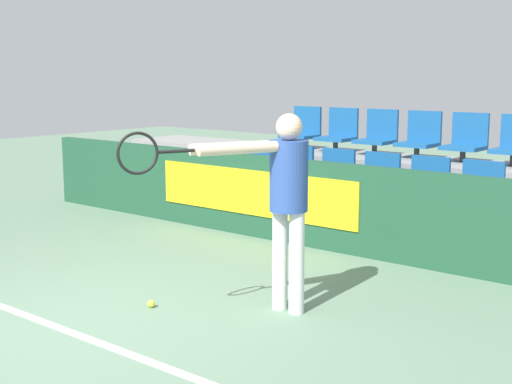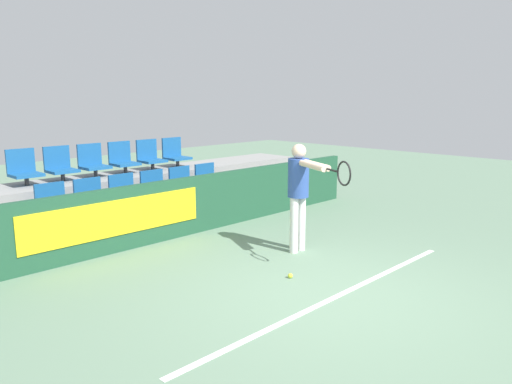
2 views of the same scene
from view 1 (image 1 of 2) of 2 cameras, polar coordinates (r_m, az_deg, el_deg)
The scene contains 18 objects.
ground_plane at distance 5.92m, azimuth -14.17°, elevation -10.55°, with size 30.00×30.00×0.00m, color slate.
court_baseline at distance 5.87m, azimuth -14.80°, elevation -10.69°, with size 5.07×0.08×0.01m.
barrier_wall at distance 8.19m, azimuth 4.97°, elevation -1.02°, with size 9.55×0.14×1.01m.
bleacher_tier_front at distance 8.74m, azimuth 7.37°, elevation -2.24°, with size 9.15×1.08×0.45m.
bleacher_tier_middle at distance 9.62m, azimuth 10.81°, elevation 0.11°, with size 9.15×1.08×0.90m.
stadium_chair_0 at distance 9.66m, azimuth -0.00°, elevation 1.93°, with size 0.47×0.43×0.61m.
stadium_chair_1 at distance 9.28m, azimuth 2.98°, elevation 1.60°, with size 0.47×0.43×0.61m.
stadium_chair_2 at distance 8.93m, azimuth 6.20°, elevation 1.24°, with size 0.47×0.43×0.61m.
stadium_chair_3 at distance 8.61m, azimuth 9.67°, elevation 0.84°, with size 0.47×0.43×0.61m.
stadium_chair_4 at distance 8.33m, azimuth 13.39°, elevation 0.42°, with size 0.47×0.43×0.61m.
stadium_chair_5 at distance 8.08m, azimuth 17.36°, elevation -0.04°, with size 0.47×0.43×0.61m.
stadium_chair_6 at distance 10.47m, azimuth 3.76°, elevation 4.98°, with size 0.47×0.43×0.61m.
stadium_chair_7 at distance 10.12m, azimuth 6.64°, elevation 4.77°, with size 0.47×0.43×0.61m.
stadium_chair_8 at distance 9.80m, azimuth 9.72°, elevation 4.54°, with size 0.47×0.43×0.61m.
stadium_chair_9 at distance 9.51m, azimuth 12.99°, elevation 4.28°, with size 0.47×0.43×0.61m.
stadium_chair_10 at distance 9.25m, azimuth 16.46°, elevation 3.99°, with size 0.47×0.43×0.61m.
tennis_player at distance 5.86m, azimuth 1.97°, elevation 0.10°, with size 0.75×1.49×1.67m.
tennis_ball at distance 6.28m, azimuth -8.39°, elevation -8.84°, with size 0.07×0.07×0.07m.
Camera 1 is at (4.51, -3.26, 2.01)m, focal length 50.00 mm.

